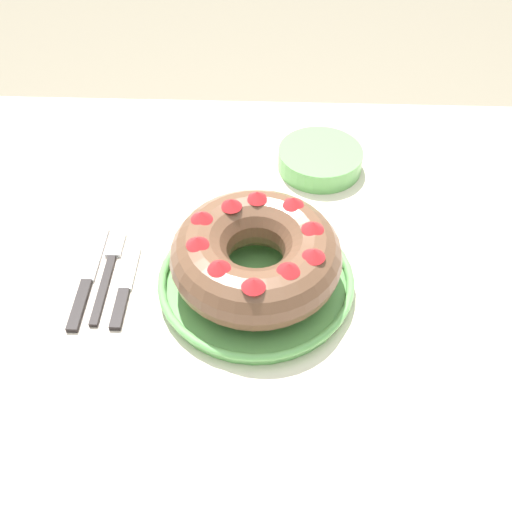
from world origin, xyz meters
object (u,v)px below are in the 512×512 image
(bundt_cake, at_px, (256,255))
(cake_knife, at_px, (124,291))
(serving_knife, at_px, (86,283))
(side_bowl, at_px, (320,159))
(fork, at_px, (109,269))
(serving_dish, at_px, (256,281))

(bundt_cake, relative_size, cake_knife, 1.52)
(serving_knife, height_order, side_bowl, side_bowl)
(serving_knife, distance_m, cake_knife, 0.06)
(bundt_cake, xyz_separation_m, fork, (-0.22, 0.02, -0.06))
(serving_dish, xyz_separation_m, cake_knife, (-0.19, -0.02, -0.01))
(cake_knife, bearing_deg, bundt_cake, 8.37)
(bundt_cake, relative_size, side_bowl, 1.62)
(bundt_cake, xyz_separation_m, serving_knife, (-0.25, -0.01, -0.06))
(serving_dish, xyz_separation_m, side_bowl, (0.10, 0.29, 0.01))
(serving_knife, xyz_separation_m, cake_knife, (0.06, -0.01, -0.00))
(serving_knife, xyz_separation_m, side_bowl, (0.36, 0.29, 0.02))
(serving_dish, distance_m, serving_knife, 0.25)
(cake_knife, bearing_deg, fork, 128.76)
(serving_dish, relative_size, fork, 1.55)
(serving_dish, bearing_deg, cake_knife, -174.27)
(fork, distance_m, serving_knife, 0.04)
(fork, bearing_deg, bundt_cake, -1.26)
(serving_dish, relative_size, bundt_cake, 1.18)
(fork, height_order, serving_knife, serving_knife)
(serving_dish, xyz_separation_m, bundt_cake, (0.00, -0.00, 0.05))
(serving_knife, bearing_deg, serving_dish, -1.48)
(serving_knife, relative_size, side_bowl, 1.37)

